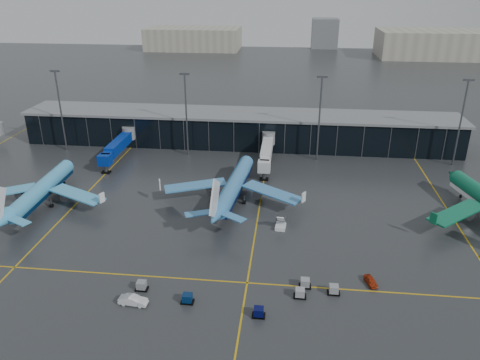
# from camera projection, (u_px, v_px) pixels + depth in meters

# --- Properties ---
(ground) EXTENTS (600.00, 600.00, 0.00)m
(ground) POSITION_uv_depth(u_px,v_px,m) (207.00, 238.00, 100.00)
(ground) COLOR #282B2D
(ground) RESTS_ON ground
(terminal_pier) EXTENTS (142.00, 17.00, 10.70)m
(terminal_pier) POSITION_uv_depth(u_px,v_px,m) (240.00, 128.00, 154.34)
(terminal_pier) COLOR black
(terminal_pier) RESTS_ON ground
(jet_bridges) EXTENTS (94.00, 27.50, 7.20)m
(jet_bridges) POSITION_uv_depth(u_px,v_px,m) (118.00, 146.00, 140.93)
(jet_bridges) COLOR #595B60
(jet_bridges) RESTS_ON ground
(flood_masts) EXTENTS (203.00, 0.50, 25.50)m
(flood_masts) POSITION_uv_depth(u_px,v_px,m) (252.00, 114.00, 139.55)
(flood_masts) COLOR #595B60
(flood_masts) RESTS_ON ground
(distant_hangars) EXTENTS (260.00, 71.00, 22.00)m
(distant_hangars) POSITION_uv_depth(u_px,v_px,m) (341.00, 41.00, 337.53)
(distant_hangars) COLOR #B2AD99
(distant_hangars) RESTS_ON ground
(taxi_lines) EXTENTS (220.00, 120.00, 0.02)m
(taxi_lines) POSITION_uv_depth(u_px,v_px,m) (258.00, 217.00, 108.64)
(taxi_lines) COLOR gold
(taxi_lines) RESTS_ON ground
(airliner_arkefly) EXTENTS (36.77, 41.49, 12.36)m
(airliner_arkefly) POSITION_uv_depth(u_px,v_px,m) (40.00, 180.00, 112.86)
(airliner_arkefly) COLOR #45ABE2
(airliner_arkefly) RESTS_ON ground
(airliner_klm_near) EXTENTS (40.47, 45.04, 12.82)m
(airliner_klm_near) POSITION_uv_depth(u_px,v_px,m) (234.00, 176.00, 114.89)
(airliner_klm_near) COLOR #3B83C1
(airliner_klm_near) RESTS_ON ground
(baggage_carts) EXTENTS (36.15, 10.37, 1.70)m
(baggage_carts) POSITION_uv_depth(u_px,v_px,m) (254.00, 294.00, 81.13)
(baggage_carts) COLOR black
(baggage_carts) RESTS_ON ground
(mobile_airstair) EXTENTS (2.46, 3.37, 3.45)m
(mobile_airstair) POSITION_uv_depth(u_px,v_px,m) (281.00, 225.00, 103.60)
(mobile_airstair) COLOR white
(mobile_airstair) RESTS_ON ground
(service_van_red) EXTENTS (2.46, 4.06, 1.29)m
(service_van_red) POSITION_uv_depth(u_px,v_px,m) (371.00, 281.00, 84.75)
(service_van_red) COLOR #A3290C
(service_van_red) RESTS_ON ground
(service_van_white) EXTENTS (5.10, 2.10, 1.64)m
(service_van_white) POSITION_uv_depth(u_px,v_px,m) (133.00, 300.00, 79.42)
(service_van_white) COLOR silver
(service_van_white) RESTS_ON ground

